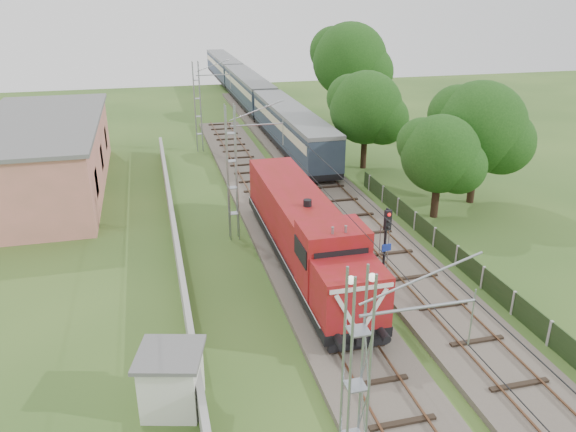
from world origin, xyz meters
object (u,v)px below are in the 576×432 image
object	(u,v)px
signal_post	(386,237)
relay_hut	(172,380)
coach_rake	(248,88)
locomotive	(305,231)

from	to	relation	value
signal_post	relay_hut	distance (m)	11.97
coach_rake	signal_post	world-z (taller)	signal_post
coach_rake	relay_hut	world-z (taller)	coach_rake
relay_hut	coach_rake	bearing A→B (deg)	76.85
locomotive	relay_hut	distance (m)	11.84
coach_rake	signal_post	bearing A→B (deg)	-92.44
signal_post	locomotive	bearing A→B (deg)	130.10
locomotive	relay_hut	bearing A→B (deg)	-128.85
signal_post	relay_hut	world-z (taller)	signal_post
signal_post	relay_hut	size ratio (longest dim) A/B	1.64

